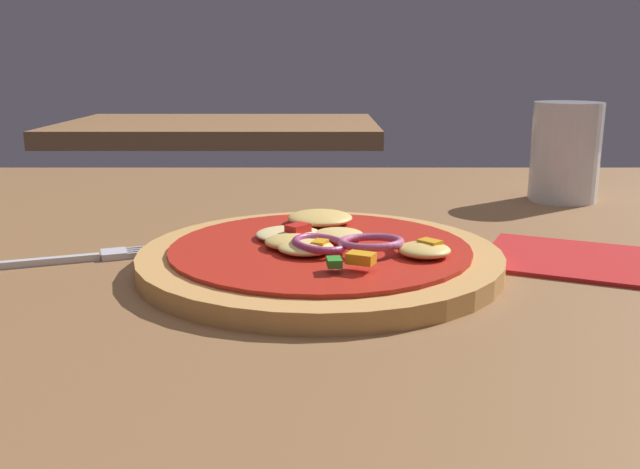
# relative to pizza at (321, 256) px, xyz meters

# --- Properties ---
(dining_table) EXTENTS (1.36, 0.94, 0.04)m
(dining_table) POSITION_rel_pizza_xyz_m (0.00, 0.00, -0.03)
(dining_table) COLOR brown
(dining_table) RESTS_ON ground
(pizza) EXTENTS (0.25, 0.25, 0.03)m
(pizza) POSITION_rel_pizza_xyz_m (0.00, 0.00, 0.00)
(pizza) COLOR tan
(pizza) RESTS_ON dining_table
(fork) EXTENTS (0.17, 0.07, 0.01)m
(fork) POSITION_rel_pizza_xyz_m (-0.18, 0.02, -0.01)
(fork) COLOR silver
(fork) RESTS_ON dining_table
(beer_glass) EXTENTS (0.07, 0.07, 0.10)m
(beer_glass) POSITION_rel_pizza_xyz_m (0.25, 0.25, 0.04)
(beer_glass) COLOR silver
(beer_glass) RESTS_ON dining_table
(napkin) EXTENTS (0.17, 0.15, 0.00)m
(napkin) POSITION_rel_pizza_xyz_m (0.19, 0.02, -0.01)
(napkin) COLOR #B21E1E
(napkin) RESTS_ON dining_table
(background_table) EXTENTS (0.74, 0.49, 0.04)m
(background_table) POSITION_rel_pizza_xyz_m (-0.24, 1.20, -0.03)
(background_table) COLOR brown
(background_table) RESTS_ON ground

